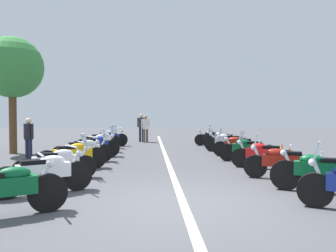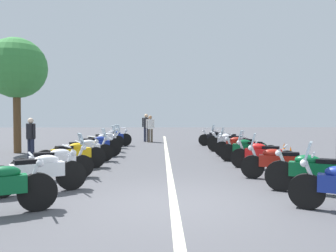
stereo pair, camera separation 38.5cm
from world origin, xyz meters
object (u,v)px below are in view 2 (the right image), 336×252
motorcycle_right_row_7 (226,139)px  bystander_0 (146,125)px  motorcycle_right_row_8 (217,138)px  motorcycle_left_row_5 (96,146)px  motorcycle_left_row_6 (100,142)px  motorcycle_left_row_7 (106,140)px  motorcycle_left_row_8 (113,138)px  motorcycle_left_row_4 (84,149)px  motorcycle_left_row_1 (39,172)px  bystander_2 (31,136)px  motorcycle_right_row_5 (240,146)px  bystander_1 (150,127)px  motorcycle_right_row_1 (316,172)px  roadside_tree_0 (16,69)px  motorcycle_right_row_6 (230,142)px  motorcycle_right_row_2 (279,162)px  motorcycle_left_row_3 (72,155)px  traffic_cone_0 (291,156)px  motorcycle_left_row_2 (54,162)px  traffic_cone_2 (284,151)px  motorcycle_right_row_3 (262,154)px  motorcycle_right_row_4 (248,149)px

motorcycle_right_row_7 → bystander_0: size_ratio=1.10×
motorcycle_right_row_8 → motorcycle_left_row_5: bearing=59.3°
motorcycle_left_row_6 → motorcycle_left_row_7: bearing=64.3°
motorcycle_left_row_8 → motorcycle_left_row_4: bearing=-120.6°
motorcycle_left_row_1 → bystander_2: (5.45, 2.27, 0.45)m
motorcycle_right_row_5 → bystander_1: bystander_1 is taller
motorcycle_right_row_1 → roadside_tree_0: size_ratio=0.39×
motorcycle_left_row_8 → motorcycle_right_row_5: size_ratio=0.94×
motorcycle_left_row_4 → bystander_1: bearing=53.1°
motorcycle_right_row_1 → motorcycle_right_row_8: bearing=-62.6°
motorcycle_left_row_6 → motorcycle_right_row_5: (-1.64, -5.89, -0.01)m
motorcycle_right_row_5 → motorcycle_right_row_6: bearing=-68.0°
motorcycle_left_row_4 → motorcycle_right_row_7: 7.58m
motorcycle_left_row_6 → motorcycle_right_row_6: 5.81m
motorcycle_left_row_7 → motorcycle_right_row_8: bearing=-21.0°
motorcycle_left_row_8 → motorcycle_right_row_8: motorcycle_left_row_8 is taller
bystander_0 → motorcycle_right_row_2: bearing=22.1°
motorcycle_left_row_8 → roadside_tree_0: roadside_tree_0 is taller
motorcycle_left_row_3 → motorcycle_right_row_1: (-3.22, -5.98, 0.00)m
motorcycle_right_row_7 → motorcycle_right_row_8: bearing=-61.1°
bystander_0 → traffic_cone_0: bearing=32.8°
motorcycle_left_row_2 → traffic_cone_2: 8.51m
motorcycle_left_row_7 → motorcycle_right_row_7: motorcycle_left_row_7 is taller
motorcycle_left_row_1 → motorcycle_right_row_7: (9.41, -5.81, 0.01)m
motorcycle_left_row_7 → traffic_cone_2: size_ratio=2.81×
motorcycle_right_row_3 → motorcycle_right_row_8: size_ratio=0.94×
motorcycle_right_row_1 → motorcycle_right_row_5: 6.34m
bystander_1 → motorcycle_left_row_6: bearing=167.1°
motorcycle_right_row_1 → motorcycle_right_row_5: bearing=-63.0°
motorcycle_right_row_1 → motorcycle_right_row_8: motorcycle_right_row_1 is taller
traffic_cone_0 → bystander_1: 10.70m
motorcycle_right_row_3 → motorcycle_left_row_1: bearing=56.1°
bystander_0 → bystander_1: (-0.51, -0.26, -0.07)m
motorcycle_left_row_3 → motorcycle_left_row_6: bearing=54.8°
motorcycle_left_row_2 → motorcycle_right_row_4: motorcycle_left_row_2 is taller
motorcycle_right_row_7 → traffic_cone_2: bearing=133.0°
motorcycle_right_row_4 → motorcycle_right_row_8: motorcycle_right_row_8 is taller
motorcycle_right_row_2 → bystander_2: 8.89m
motorcycle_right_row_2 → motorcycle_right_row_4: motorcycle_right_row_2 is taller
motorcycle_left_row_4 → motorcycle_left_row_8: motorcycle_left_row_4 is taller
motorcycle_left_row_7 → motorcycle_right_row_3: bearing=-83.0°
motorcycle_right_row_1 → bystander_1: (13.68, 3.96, 0.50)m
motorcycle_left_row_6 → traffic_cone_0: bearing=-52.9°
traffic_cone_2 → motorcycle_left_row_4: bearing=96.8°
motorcycle_right_row_7 → motorcycle_right_row_8: motorcycle_right_row_7 is taller
motorcycle_left_row_6 → motorcycle_right_row_2: bearing=-73.4°
motorcycle_left_row_7 → traffic_cone_0: 8.86m
motorcycle_left_row_1 → motorcycle_right_row_2: 5.83m
motorcycle_left_row_3 → motorcycle_left_row_8: size_ratio=0.97×
motorcycle_right_row_5 → motorcycle_right_row_7: motorcycle_right_row_7 is taller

